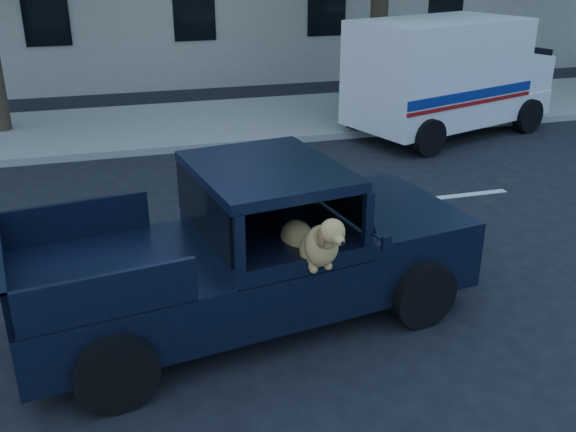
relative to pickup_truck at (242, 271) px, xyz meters
name	(u,v)px	position (x,y,z in m)	size (l,w,h in m)	color
ground	(298,341)	(0.46, -0.63, -0.60)	(120.00, 120.00, 0.00)	black
far_sidewalk	(184,124)	(0.46, 8.57, -0.53)	(60.00, 4.00, 0.15)	gray
lane_stripes	(355,207)	(2.46, 2.77, -0.60)	(21.60, 0.14, 0.01)	silver
pickup_truck	(242,271)	(0.00, 0.00, 0.00)	(5.22, 2.81, 1.78)	black
mail_truck	(446,85)	(6.03, 6.44, 0.50)	(5.01, 3.49, 2.51)	silver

